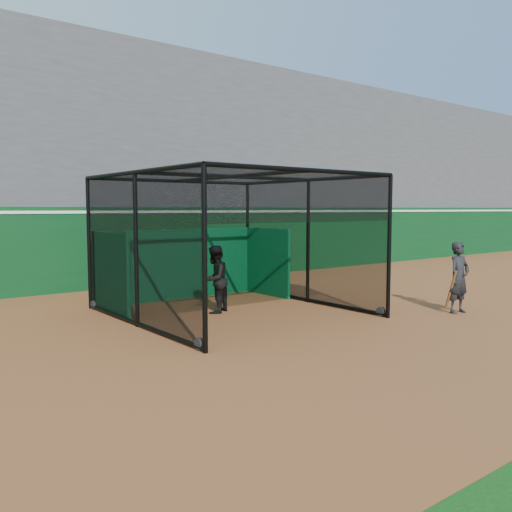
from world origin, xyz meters
TOP-DOWN VIEW (x-y plane):
  - ground at (0.00, 0.00)m, footprint 120.00×120.00m
  - outfield_wall at (0.00, 8.50)m, footprint 50.00×0.50m
  - grandstand at (0.00, 12.27)m, footprint 50.00×7.85m
  - batting_cage at (0.22, 2.84)m, footprint 4.93×5.34m
  - batter at (-0.09, 3.09)m, footprint 0.97×0.92m
  - on_deck_player at (4.43, -0.43)m, footprint 0.65×0.45m

SIDE VIEW (x-z plane):
  - ground at x=0.00m, z-range 0.00..0.00m
  - batter at x=-0.09m, z-range 0.00..1.59m
  - on_deck_player at x=4.43m, z-range 0.00..1.67m
  - outfield_wall at x=0.00m, z-range 0.04..2.54m
  - batting_cage at x=0.22m, z-range 0.00..3.18m
  - grandstand at x=0.00m, z-range 0.00..8.95m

